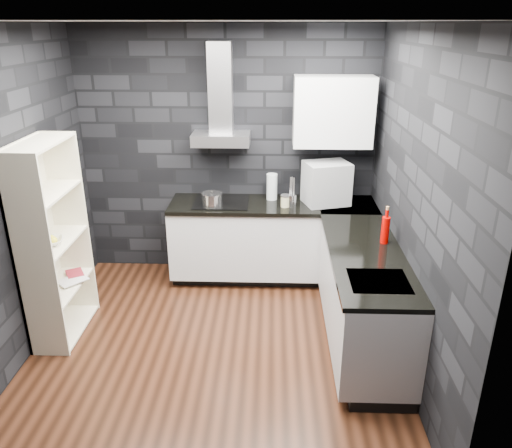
# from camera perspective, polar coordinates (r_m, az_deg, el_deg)

# --- Properties ---
(ground) EXTENTS (3.20, 3.20, 0.00)m
(ground) POSITION_cam_1_polar(r_m,az_deg,el_deg) (4.62, -4.67, -13.66)
(ground) COLOR #3D1F12
(ceiling) EXTENTS (3.20, 3.20, 0.00)m
(ceiling) POSITION_cam_1_polar(r_m,az_deg,el_deg) (3.76, -6.03, 22.07)
(ceiling) COLOR white
(wall_back) EXTENTS (3.20, 0.05, 2.70)m
(wall_back) POSITION_cam_1_polar(r_m,az_deg,el_deg) (5.54, -3.23, 7.99)
(wall_back) COLOR black
(wall_back) RESTS_ON ground
(wall_front) EXTENTS (3.20, 0.05, 2.70)m
(wall_front) POSITION_cam_1_polar(r_m,az_deg,el_deg) (2.54, -9.72, -10.20)
(wall_front) COLOR black
(wall_front) RESTS_ON ground
(wall_left) EXTENTS (0.05, 3.20, 2.70)m
(wall_left) POSITION_cam_1_polar(r_m,az_deg,el_deg) (4.49, -26.33, 2.31)
(wall_left) COLOR black
(wall_left) RESTS_ON ground
(wall_right) EXTENTS (0.05, 3.20, 2.70)m
(wall_right) POSITION_cam_1_polar(r_m,az_deg,el_deg) (4.12, 17.82, 1.93)
(wall_right) COLOR black
(wall_right) RESTS_ON ground
(toekick_back) EXTENTS (2.18, 0.50, 0.10)m
(toekick_back) POSITION_cam_1_polar(r_m,az_deg,el_deg) (5.71, 1.82, -5.51)
(toekick_back) COLOR black
(toekick_back) RESTS_ON ground
(toekick_right) EXTENTS (0.50, 1.78, 0.10)m
(toekick_right) POSITION_cam_1_polar(r_m,az_deg,el_deg) (4.72, 12.24, -12.53)
(toekick_right) COLOR black
(toekick_right) RESTS_ON ground
(counter_back_cab) EXTENTS (2.20, 0.60, 0.76)m
(counter_back_cab) POSITION_cam_1_polar(r_m,az_deg,el_deg) (5.49, 1.87, -1.72)
(counter_back_cab) COLOR silver
(counter_back_cab) RESTS_ON ground
(counter_right_cab) EXTENTS (0.60, 1.80, 0.76)m
(counter_right_cab) POSITION_cam_1_polar(r_m,az_deg,el_deg) (4.49, 12.17, -8.01)
(counter_right_cab) COLOR silver
(counter_right_cab) RESTS_ON ground
(counter_back_top) EXTENTS (2.20, 0.62, 0.04)m
(counter_back_top) POSITION_cam_1_polar(r_m,az_deg,el_deg) (5.33, 1.93, 2.17)
(counter_back_top) COLOR black
(counter_back_top) RESTS_ON counter_back_cab
(counter_right_top) EXTENTS (0.62, 1.80, 0.04)m
(counter_right_top) POSITION_cam_1_polar(r_m,az_deg,el_deg) (4.30, 12.46, -3.39)
(counter_right_top) COLOR black
(counter_right_top) RESTS_ON counter_right_cab
(counter_corner_top) EXTENTS (0.62, 0.62, 0.04)m
(counter_corner_top) POSITION_cam_1_polar(r_m,az_deg,el_deg) (5.40, 10.45, 2.07)
(counter_corner_top) COLOR black
(counter_corner_top) RESTS_ON counter_right_cab
(hood_body) EXTENTS (0.60, 0.34, 0.12)m
(hood_body) POSITION_cam_1_polar(r_m,az_deg,el_deg) (5.30, -4.01, 9.68)
(hood_body) COLOR #BCBBC0
(hood_body) RESTS_ON wall_back
(hood_chimney) EXTENTS (0.24, 0.20, 0.90)m
(hood_chimney) POSITION_cam_1_polar(r_m,az_deg,el_deg) (5.29, -4.08, 15.25)
(hood_chimney) COLOR #BCBBC0
(hood_chimney) RESTS_ON hood_body
(upper_cabinet) EXTENTS (0.80, 0.35, 0.70)m
(upper_cabinet) POSITION_cam_1_polar(r_m,az_deg,el_deg) (5.25, 8.79, 12.58)
(upper_cabinet) COLOR white
(upper_cabinet) RESTS_ON wall_back
(cooktop) EXTENTS (0.58, 0.50, 0.01)m
(cooktop) POSITION_cam_1_polar(r_m,az_deg,el_deg) (5.36, -3.97, 2.54)
(cooktop) COLOR black
(cooktop) RESTS_ON counter_back_top
(sink_rim) EXTENTS (0.44, 0.40, 0.01)m
(sink_rim) POSITION_cam_1_polar(r_m,az_deg,el_deg) (3.86, 13.87, -6.39)
(sink_rim) COLOR #BCBBC0
(sink_rim) RESTS_ON counter_right_top
(pot) EXTENTS (0.23, 0.23, 0.12)m
(pot) POSITION_cam_1_polar(r_m,az_deg,el_deg) (5.21, -5.03, 2.74)
(pot) COLOR silver
(pot) RESTS_ON cooktop
(glass_vase) EXTENTS (0.15, 0.15, 0.28)m
(glass_vase) POSITION_cam_1_polar(r_m,az_deg,el_deg) (5.41, 1.83, 4.28)
(glass_vase) COLOR white
(glass_vase) RESTS_ON counter_back_top
(storage_jar) EXTENTS (0.10, 0.10, 0.11)m
(storage_jar) POSITION_cam_1_polar(r_m,az_deg,el_deg) (5.22, 3.36, 2.59)
(storage_jar) COLOR #C7C08C
(storage_jar) RESTS_ON counter_back_top
(utensil_crock) EXTENTS (0.12, 0.12, 0.13)m
(utensil_crock) POSITION_cam_1_polar(r_m,az_deg,el_deg) (5.23, 4.07, 2.69)
(utensil_crock) COLOR silver
(utensil_crock) RESTS_ON counter_back_top
(appliance_garage) EXTENTS (0.53, 0.46, 0.44)m
(appliance_garage) POSITION_cam_1_polar(r_m,az_deg,el_deg) (5.30, 8.04, 4.65)
(appliance_garage) COLOR #A2A5A9
(appliance_garage) RESTS_ON counter_back_top
(red_bottle) EXTENTS (0.08, 0.08, 0.24)m
(red_bottle) POSITION_cam_1_polar(r_m,az_deg,el_deg) (4.46, 14.56, -0.69)
(red_bottle) COLOR #B00300
(red_bottle) RESTS_ON counter_right_top
(bookshelf) EXTENTS (0.44, 0.84, 1.80)m
(bookshelf) POSITION_cam_1_polar(r_m,az_deg,el_deg) (4.72, -22.13, -1.97)
(bookshelf) COLOR beige
(bookshelf) RESTS_ON ground
(fruit_bowl) EXTENTS (0.28, 0.28, 0.06)m
(fruit_bowl) POSITION_cam_1_polar(r_m,az_deg,el_deg) (4.65, -22.50, -1.87)
(fruit_bowl) COLOR silver
(fruit_bowl) RESTS_ON bookshelf
(book_red) EXTENTS (0.14, 0.09, 0.20)m
(book_red) POSITION_cam_1_polar(r_m,az_deg,el_deg) (5.00, -20.97, -4.59)
(book_red) COLOR maroon
(book_red) RESTS_ON bookshelf
(book_second) EXTENTS (0.15, 0.14, 0.25)m
(book_second) POSITION_cam_1_polar(r_m,az_deg,el_deg) (4.96, -20.84, -4.53)
(book_second) COLOR #B2B2B2
(book_second) RESTS_ON bookshelf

